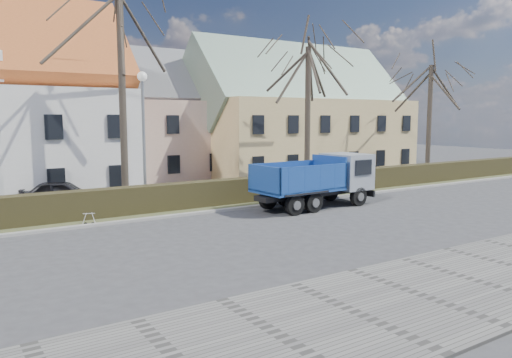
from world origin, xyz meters
TOP-DOWN VIEW (x-y plane):
  - ground at (0.00, 0.00)m, footprint 120.00×120.00m
  - sidewalk_near at (0.00, -8.50)m, footprint 80.00×5.00m
  - curb_far at (0.00, 4.60)m, footprint 80.00×0.30m
  - grass_strip at (0.00, 6.20)m, footprint 80.00×3.00m
  - hedge at (0.00, 6.00)m, footprint 60.00×0.90m
  - building_pink at (4.00, 20.00)m, footprint 10.80×8.80m
  - building_yellow at (16.00, 17.00)m, footprint 18.80×10.80m
  - tree_1 at (-2.00, 8.50)m, footprint 9.20×9.20m
  - tree_2 at (10.00, 8.50)m, footprint 8.00×8.00m
  - tree_3 at (22.00, 8.50)m, footprint 7.60×7.60m
  - dump_truck at (5.83, 2.98)m, footprint 7.03×2.90m
  - streetlight at (-1.49, 7.00)m, footprint 0.54×0.54m
  - cart_frame at (-5.03, 4.88)m, footprint 0.77×0.60m
  - parked_car_a at (-4.76, 10.22)m, footprint 4.38×3.05m
  - parked_car_b at (18.08, 11.16)m, footprint 4.14×1.93m

SIDE VIEW (x-z plane):
  - ground at x=0.00m, z-range 0.00..0.00m
  - sidewalk_near at x=0.00m, z-range 0.00..0.08m
  - grass_strip at x=0.00m, z-range 0.00..0.10m
  - curb_far at x=0.00m, z-range 0.00..0.12m
  - cart_frame at x=-5.03m, z-range 0.00..0.62m
  - parked_car_b at x=18.08m, z-range 0.00..1.17m
  - hedge at x=0.00m, z-range 0.00..1.30m
  - parked_car_a at x=-4.76m, z-range 0.00..1.39m
  - dump_truck at x=5.83m, z-range 0.00..2.77m
  - streetlight at x=-1.49m, z-range 0.00..6.88m
  - building_pink at x=4.00m, z-range 0.00..8.00m
  - building_yellow at x=16.00m, z-range 0.00..8.50m
  - tree_3 at x=22.00m, z-range 0.00..10.45m
  - tree_2 at x=10.00m, z-range 0.00..11.00m
  - tree_1 at x=-2.00m, z-range 0.00..12.65m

